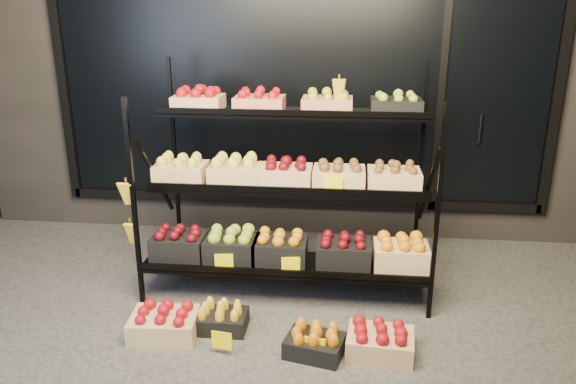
# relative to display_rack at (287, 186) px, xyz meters

# --- Properties ---
(ground) EXTENTS (24.00, 24.00, 0.00)m
(ground) POSITION_rel_display_rack_xyz_m (0.01, -0.60, -0.79)
(ground) COLOR #514F4C
(ground) RESTS_ON ground
(building) EXTENTS (6.00, 2.08, 3.50)m
(building) POSITION_rel_display_rack_xyz_m (0.01, 1.99, 0.96)
(building) COLOR #2D2826
(building) RESTS_ON ground
(display_rack) EXTENTS (2.18, 1.02, 1.66)m
(display_rack) POSITION_rel_display_rack_xyz_m (0.00, 0.00, 0.00)
(display_rack) COLOR black
(display_rack) RESTS_ON ground
(tag_floor_a) EXTENTS (0.13, 0.01, 0.12)m
(tag_floor_a) POSITION_rel_display_rack_xyz_m (-0.29, -1.00, -0.73)
(tag_floor_a) COLOR #FFE300
(tag_floor_a) RESTS_ON ground
(tag_floor_b) EXTENTS (0.13, 0.01, 0.12)m
(tag_floor_b) POSITION_rel_display_rack_xyz_m (0.28, -1.00, -0.73)
(tag_floor_b) COLOR #FFE300
(tag_floor_b) RESTS_ON ground
(floor_crate_left) EXTENTS (0.45, 0.35, 0.21)m
(floor_crate_left) POSITION_rel_display_rack_xyz_m (-0.72, -0.83, -0.69)
(floor_crate_left) COLOR #DAB27D
(floor_crate_left) RESTS_ON ground
(floor_crate_midleft) EXTENTS (0.34, 0.25, 0.18)m
(floor_crate_midleft) POSITION_rel_display_rack_xyz_m (-0.36, -0.71, -0.70)
(floor_crate_midleft) COLOR black
(floor_crate_midleft) RESTS_ON ground
(floor_crate_midright) EXTENTS (0.43, 0.34, 0.20)m
(floor_crate_midright) POSITION_rel_display_rack_xyz_m (0.68, -0.88, -0.69)
(floor_crate_midright) COLOR #DAB27D
(floor_crate_midright) RESTS_ON ground
(floor_crate_right) EXTENTS (0.40, 0.33, 0.18)m
(floor_crate_right) POSITION_rel_display_rack_xyz_m (0.28, -0.93, -0.70)
(floor_crate_right) COLOR black
(floor_crate_right) RESTS_ON ground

